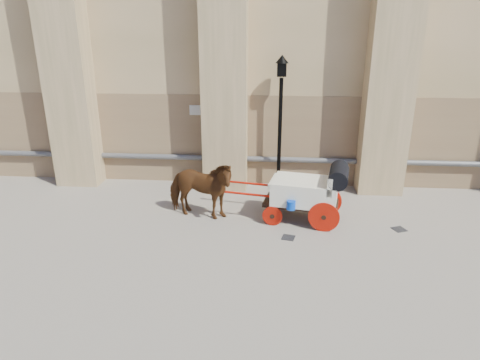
{
  "coord_description": "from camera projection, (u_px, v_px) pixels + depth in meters",
  "views": [
    {
      "loc": [
        0.54,
        -9.79,
        5.18
      ],
      "look_at": [
        -0.33,
        1.15,
        1.14
      ],
      "focal_mm": 32.0,
      "sensor_mm": 36.0,
      "label": 1
    }
  ],
  "objects": [
    {
      "name": "street_lamp",
      "position": [
        280.0,
        121.0,
        13.45
      ],
      "size": [
        0.4,
        0.4,
        4.29
      ],
      "color": "black",
      "rests_on": "ground"
    },
    {
      "name": "carriage",
      "position": [
        310.0,
        190.0,
        11.63
      ],
      "size": [
        3.92,
        1.7,
        1.66
      ],
      "rotation": [
        0.0,
        0.0,
        -0.19
      ],
      "color": "black",
      "rests_on": "ground"
    },
    {
      "name": "ground",
      "position": [
        249.0,
        237.0,
        10.99
      ],
      "size": [
        90.0,
        90.0,
        0.0
      ],
      "primitive_type": "plane",
      "color": "gray",
      "rests_on": "ground"
    },
    {
      "name": "horse",
      "position": [
        200.0,
        189.0,
        11.83
      ],
      "size": [
        2.18,
        1.34,
        1.71
      ],
      "primitive_type": "imported",
      "rotation": [
        0.0,
        0.0,
        1.35
      ],
      "color": "#603315",
      "rests_on": "ground"
    },
    {
      "name": "drain_grate_near",
      "position": [
        288.0,
        237.0,
        10.96
      ],
      "size": [
        0.39,
        0.39,
        0.01
      ],
      "primitive_type": "cube",
      "rotation": [
        0.0,
        0.0,
        -0.23
      ],
      "color": "black",
      "rests_on": "ground"
    },
    {
      "name": "drain_grate_far",
      "position": [
        399.0,
        229.0,
        11.4
      ],
      "size": [
        0.42,
        0.42,
        0.01
      ],
      "primitive_type": "cube",
      "rotation": [
        0.0,
        0.0,
        0.4
      ],
      "color": "black",
      "rests_on": "ground"
    }
  ]
}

